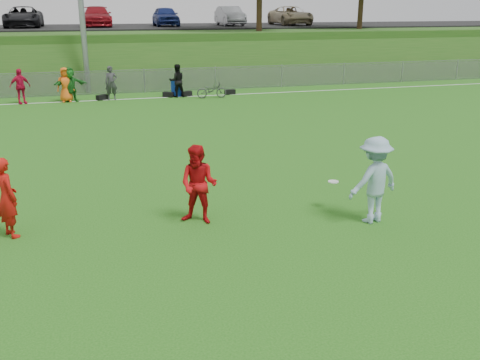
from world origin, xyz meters
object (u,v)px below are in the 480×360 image
object	(u,v)px
player_red_left	(7,197)
player_red_center	(199,185)
player_blue	(374,180)
frisbee	(333,182)
recycling_bin	(176,88)
bicycle	(212,90)

from	to	relation	value
player_red_left	player_red_center	world-z (taller)	player_red_center
player_blue	frisbee	bearing A→B (deg)	-75.70
player_red_center	frisbee	xyz separation A→B (m)	(3.18, -0.01, -0.21)
player_blue	recycling_bin	distance (m)	18.38
player_red_left	bicycle	size ratio (longest dim) A/B	1.10
frisbee	player_red_left	bearing A→B (deg)	177.18
frisbee	bicycle	distance (m)	16.33
player_blue	frisbee	size ratio (longest dim) A/B	7.74
frisbee	recycling_bin	xyz separation A→B (m)	(-0.88, 17.37, -0.23)
player_blue	frisbee	xyz separation A→B (m)	(-0.50, 0.96, -0.30)
player_red_center	player_blue	xyz separation A→B (m)	(3.68, -0.96, 0.09)
player_red_center	recycling_bin	size ratio (longest dim) A/B	2.04
player_blue	recycling_bin	world-z (taller)	player_blue
player_red_left	bicycle	world-z (taller)	player_red_left
player_red_left	frisbee	world-z (taller)	player_red_left
recycling_bin	bicycle	world-z (taller)	recycling_bin
player_red_left	player_red_center	bearing A→B (deg)	-126.24
player_red_left	player_blue	size ratio (longest dim) A/B	0.88
player_red_left	bicycle	xyz separation A→B (m)	(7.87, 15.96, -0.44)
bicycle	player_red_left	bearing A→B (deg)	155.93
player_red_left	recycling_bin	xyz separation A→B (m)	(6.20, 17.02, -0.41)
recycling_bin	player_blue	bearing A→B (deg)	-85.69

